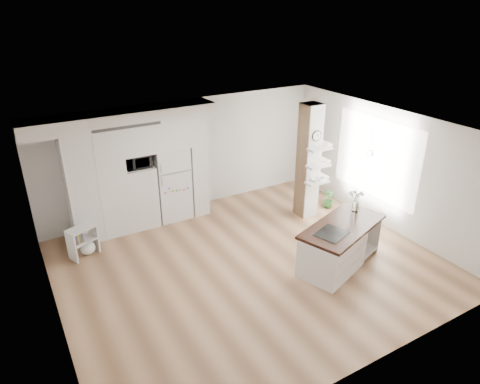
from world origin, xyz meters
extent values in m
cube|color=tan|center=(0.00, 0.00, 0.00)|extent=(7.00, 6.00, 0.01)
cube|color=white|center=(0.00, 0.00, 2.70)|extent=(7.00, 6.00, 0.04)
cube|color=silver|center=(0.00, 3.00, 1.35)|extent=(7.00, 0.04, 2.70)
cube|color=silver|center=(0.00, -3.00, 1.35)|extent=(7.00, 0.04, 2.70)
cube|color=silver|center=(-3.50, 0.00, 1.35)|extent=(0.04, 6.00, 2.70)
cube|color=silver|center=(3.50, 0.00, 1.35)|extent=(0.04, 6.00, 2.70)
cube|color=white|center=(-2.20, 2.67, 1.20)|extent=(1.20, 0.65, 2.40)
cube|color=white|center=(-1.27, 2.67, 0.71)|extent=(0.65, 0.65, 1.42)
cube|color=white|center=(-1.27, 2.67, 2.08)|extent=(0.65, 0.65, 0.65)
cube|color=white|center=(-0.53, 2.67, 2.08)|extent=(0.85, 0.65, 0.65)
cube|color=white|center=(0.10, 2.67, 1.20)|extent=(0.40, 0.65, 2.40)
cube|color=silver|center=(-1.50, 2.65, 2.55)|extent=(4.00, 0.70, 0.30)
cube|color=#262626|center=(-1.50, 2.31, 2.44)|extent=(1.40, 0.04, 0.06)
cube|color=white|center=(-0.53, 2.68, 0.88)|extent=(0.78, 0.66, 1.75)
cube|color=#B2B2B7|center=(-0.53, 2.34, 1.24)|extent=(0.78, 0.01, 0.03)
cube|color=silver|center=(2.30, 1.20, 1.35)|extent=(0.40, 0.40, 2.70)
cube|color=tan|center=(2.09, 1.20, 1.35)|extent=(0.02, 0.40, 2.70)
cube|color=tan|center=(2.30, 1.41, 1.35)|extent=(0.40, 0.02, 2.70)
cylinder|color=black|center=(2.30, 0.99, 2.02)|extent=(0.25, 0.03, 0.25)
cylinder|color=white|center=(2.30, 0.98, 2.02)|extent=(0.21, 0.01, 0.21)
plane|color=white|center=(3.48, 0.30, 1.50)|extent=(0.00, 2.40, 2.40)
cylinder|color=white|center=(1.70, 0.15, 2.12)|extent=(0.12, 0.12, 0.10)
cube|color=white|center=(1.24, -0.94, 0.40)|extent=(1.43, 1.17, 0.80)
cube|color=white|center=(2.10, -0.64, 0.10)|extent=(0.89, 0.98, 0.04)
cube|color=white|center=(2.40, -0.53, 0.40)|extent=(0.29, 0.77, 0.80)
cube|color=#351910|center=(1.56, -0.83, 0.83)|extent=(2.09, 1.48, 0.06)
cube|color=black|center=(1.15, -0.97, 0.86)|extent=(0.69, 0.64, 0.01)
cube|color=#9D754C|center=(2.05, -0.65, 0.24)|extent=(0.45, 0.39, 0.24)
cylinder|color=white|center=(2.15, -0.52, 0.97)|extent=(0.12, 0.12, 0.22)
cube|color=white|center=(-2.98, 1.87, 0.32)|extent=(0.15, 0.30, 0.64)
cube|color=white|center=(-2.50, 2.07, 0.32)|extent=(0.15, 0.30, 0.64)
cube|color=white|center=(-2.74, 1.97, 0.63)|extent=(0.62, 0.50, 0.03)
cube|color=white|center=(-2.74, 1.97, 0.35)|extent=(0.60, 0.49, 0.03)
sphere|color=white|center=(-2.67, 2.00, 0.16)|extent=(0.31, 0.31, 0.31)
imported|color=#2D6428|center=(2.84, 0.11, 0.27)|extent=(0.31, 0.25, 0.54)
imported|color=#2D6428|center=(3.00, 1.18, 0.23)|extent=(0.31, 0.31, 0.45)
imported|color=#2D2D2D|center=(-1.27, 2.62, 1.57)|extent=(0.54, 0.37, 0.30)
imported|color=#2D6428|center=(2.63, 1.30, 1.52)|extent=(0.27, 0.23, 0.30)
imported|color=white|center=(2.30, 0.90, 1.00)|extent=(0.22, 0.22, 0.05)
camera|label=1|loc=(-3.71, -6.01, 4.80)|focal=32.00mm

